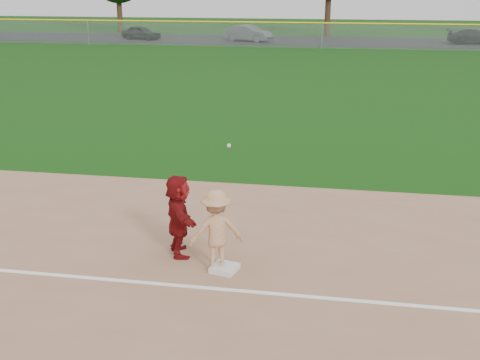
% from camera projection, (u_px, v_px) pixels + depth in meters
% --- Properties ---
extents(ground, '(160.00, 160.00, 0.00)m').
position_uv_depth(ground, '(226.00, 270.00, 11.36)').
color(ground, '#113D0B').
rests_on(ground, ground).
extents(foul_line, '(60.00, 0.10, 0.01)m').
position_uv_depth(foul_line, '(218.00, 289.00, 10.60)').
color(foul_line, white).
rests_on(foul_line, infield_dirt).
extents(parking_asphalt, '(120.00, 10.00, 0.01)m').
position_uv_depth(parking_asphalt, '(324.00, 41.00, 54.37)').
color(parking_asphalt, black).
rests_on(parking_asphalt, ground).
extents(first_base, '(0.55, 0.55, 0.10)m').
position_uv_depth(first_base, '(225.00, 268.00, 11.27)').
color(first_base, silver).
rests_on(first_base, infield_dirt).
extents(base_runner, '(1.06, 1.60, 1.65)m').
position_uv_depth(base_runner, '(179.00, 215.00, 11.72)').
color(base_runner, '#680B0D').
rests_on(base_runner, infield_dirt).
extents(car_left, '(3.98, 2.45, 1.27)m').
position_uv_depth(car_left, '(141.00, 32.00, 55.89)').
color(car_left, black).
rests_on(car_left, parking_asphalt).
extents(car_mid, '(4.57, 2.92, 1.42)m').
position_uv_depth(car_mid, '(249.00, 33.00, 54.06)').
color(car_mid, '#505357').
rests_on(car_mid, parking_asphalt).
extents(car_right, '(4.39, 1.81, 1.27)m').
position_uv_depth(car_right, '(473.00, 36.00, 51.83)').
color(car_right, black).
rests_on(car_right, parking_asphalt).
extents(first_base_play, '(1.16, 0.94, 2.44)m').
position_uv_depth(first_base_play, '(216.00, 231.00, 11.10)').
color(first_base_play, '#A4A4A7').
rests_on(first_base_play, infield_dirt).
extents(outfield_fence, '(110.00, 0.12, 110.00)m').
position_uv_depth(outfield_fence, '(323.00, 23.00, 48.14)').
color(outfield_fence, '#999EA0').
rests_on(outfield_fence, ground).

